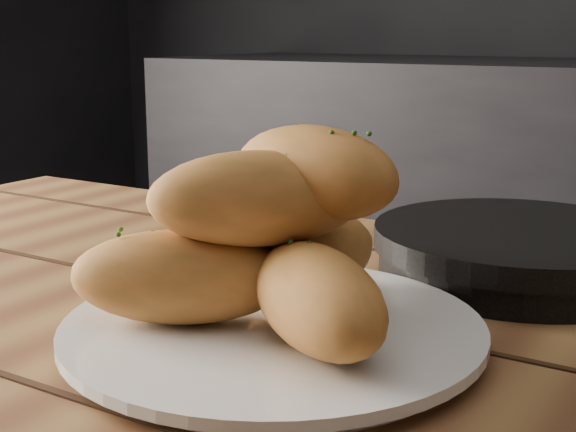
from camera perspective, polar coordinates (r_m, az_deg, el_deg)
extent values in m
cube|color=brown|center=(0.54, 0.01, -13.04)|extent=(1.39, 0.84, 0.04)
cylinder|color=silver|center=(0.57, -1.06, -8.60)|extent=(0.27, 0.27, 0.01)
cylinder|color=silver|center=(0.57, -1.07, -7.86)|extent=(0.30, 0.30, 0.01)
ellipsoid|color=#C87937|center=(0.56, -7.70, -4.30)|extent=(0.17, 0.14, 0.07)
ellipsoid|color=#C87937|center=(0.51, 2.09, -5.88)|extent=(0.16, 0.15, 0.07)
ellipsoid|color=#C87937|center=(0.60, 1.32, -2.93)|extent=(0.09, 0.15, 0.07)
ellipsoid|color=#C87937|center=(0.55, -2.26, 1.26)|extent=(0.16, 0.15, 0.07)
ellipsoid|color=#C87937|center=(0.56, 1.82, 3.11)|extent=(0.15, 0.10, 0.07)
cylinder|color=black|center=(0.76, 16.02, -3.01)|extent=(0.25, 0.25, 0.03)
cylinder|color=black|center=(0.75, 16.12, -1.54)|extent=(0.26, 0.26, 0.02)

